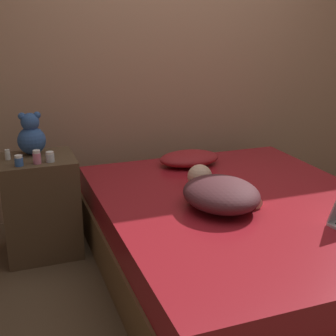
% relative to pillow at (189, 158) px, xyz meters
% --- Properties ---
extents(ground_plane, '(12.00, 12.00, 0.00)m').
position_rel_pillow_xyz_m(ground_plane, '(0.04, -0.79, -0.54)').
color(ground_plane, brown).
extents(wall_back, '(8.00, 0.06, 2.60)m').
position_rel_pillow_xyz_m(wall_back, '(0.04, 0.54, 0.76)').
color(wall_back, tan).
rests_on(wall_back, ground_plane).
extents(bed, '(1.68, 2.10, 0.49)m').
position_rel_pillow_xyz_m(bed, '(0.04, -0.79, -0.30)').
color(bed, brown).
rests_on(bed, ground_plane).
extents(nightstand, '(0.48, 0.43, 0.68)m').
position_rel_pillow_xyz_m(nightstand, '(-1.10, -0.06, -0.20)').
color(nightstand, brown).
rests_on(nightstand, ground_plane).
extents(pillow, '(0.46, 0.31, 0.11)m').
position_rel_pillow_xyz_m(pillow, '(0.00, 0.00, 0.00)').
color(pillow, maroon).
rests_on(pillow, bed).
extents(person_lying, '(0.45, 0.67, 0.17)m').
position_rel_pillow_xyz_m(person_lying, '(-0.13, -0.77, 0.03)').
color(person_lying, '#4C2328').
rests_on(person_lying, bed).
extents(teddy_bear, '(0.18, 0.18, 0.28)m').
position_rel_pillow_xyz_m(teddy_bear, '(-1.12, 0.04, 0.26)').
color(teddy_bear, '#335693').
rests_on(teddy_bear, nightstand).
extents(bottle_white, '(0.03, 0.03, 0.07)m').
position_rel_pillow_xyz_m(bottle_white, '(-1.28, -0.04, 0.17)').
color(bottle_white, white).
rests_on(bottle_white, nightstand).
extents(bottle_blue, '(0.05, 0.05, 0.07)m').
position_rel_pillow_xyz_m(bottle_blue, '(-1.22, -0.20, 0.17)').
color(bottle_blue, '#3866B2').
rests_on(bottle_blue, nightstand).
extents(bottle_clear, '(0.05, 0.05, 0.06)m').
position_rel_pillow_xyz_m(bottle_clear, '(-1.03, -0.18, 0.17)').
color(bottle_clear, silver).
rests_on(bottle_clear, nightstand).
extents(bottle_pink, '(0.05, 0.05, 0.09)m').
position_rel_pillow_xyz_m(bottle_pink, '(-1.11, -0.19, 0.18)').
color(bottle_pink, pink).
rests_on(bottle_pink, nightstand).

